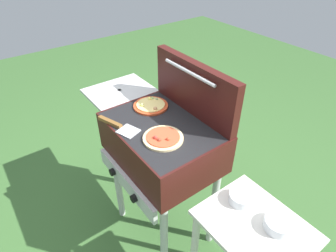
% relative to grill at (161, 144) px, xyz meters
% --- Properties ---
extents(ground_plane, '(8.00, 8.00, 0.00)m').
position_rel_grill_xyz_m(ground_plane, '(0.01, 0.00, -0.76)').
color(ground_plane, '#38602D').
extents(grill, '(0.96, 0.53, 0.90)m').
position_rel_grill_xyz_m(grill, '(0.00, 0.00, 0.00)').
color(grill, '#38110F').
rests_on(grill, ground_plane).
extents(grill_lid_open, '(0.63, 0.08, 0.30)m').
position_rel_grill_xyz_m(grill_lid_open, '(0.01, 0.22, 0.30)').
color(grill_lid_open, '#38110F').
rests_on(grill_lid_open, grill).
extents(pizza_pepperoni, '(0.21, 0.21, 0.03)m').
position_rel_grill_xyz_m(pizza_pepperoni, '(0.12, -0.07, 0.15)').
color(pizza_pepperoni, beige).
rests_on(pizza_pepperoni, grill).
extents(pizza_cheese, '(0.20, 0.20, 0.03)m').
position_rel_grill_xyz_m(pizza_cheese, '(-0.18, 0.06, 0.15)').
color(pizza_cheese, '#C64723').
rests_on(pizza_cheese, grill).
extents(spatula, '(0.26, 0.14, 0.02)m').
position_rel_grill_xyz_m(spatula, '(-0.11, -0.20, 0.15)').
color(spatula, '#B7BABF').
rests_on(spatula, grill).
extents(topping_bowl_near, '(0.12, 0.12, 0.04)m').
position_rel_grill_xyz_m(topping_bowl_near, '(0.74, 0.06, 0.04)').
color(topping_bowl_near, silver).
rests_on(topping_bowl_near, prep_table).
extents(topping_bowl_far, '(0.11, 0.11, 0.04)m').
position_rel_grill_xyz_m(topping_bowl_far, '(0.55, 0.05, 0.04)').
color(topping_bowl_far, silver).
rests_on(topping_bowl_far, prep_table).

